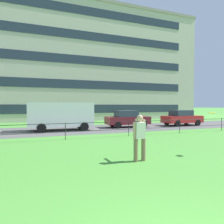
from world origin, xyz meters
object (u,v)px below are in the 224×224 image
frisbee (212,113)px  apartment_building_background (65,68)px  panel_van_far_left (61,115)px  person_thrower (139,136)px  car_red_center (182,118)px  car_maroon_far_right (127,119)px

frisbee → apartment_building_background: 27.95m
panel_van_far_left → person_thrower: bearing=-81.7°
frisbee → panel_van_far_left: panel_van_far_left is taller
car_red_center → car_maroon_far_right: bearing=175.8°
frisbee → apartment_building_background: bearing=94.6°
car_maroon_far_right → car_red_center: same height
person_thrower → car_red_center: person_thrower is taller
person_thrower → apartment_building_background: bearing=87.7°
car_maroon_far_right → person_thrower: bearing=-112.8°
panel_van_far_left → car_maroon_far_right: (5.99, 0.31, -0.49)m
frisbee → car_red_center: frisbee is taller
person_thrower → frisbee: size_ratio=4.99×
person_thrower → panel_van_far_left: panel_van_far_left is taller
person_thrower → car_maroon_far_right: (4.48, 10.65, -0.13)m
frisbee → car_red_center: 12.52m
car_red_center → apartment_building_background: bearing=118.8°
panel_van_far_left → car_red_center: size_ratio=1.25×
frisbee → car_maroon_far_right: size_ratio=0.08×
car_maroon_far_right → car_red_center: size_ratio=1.01×
frisbee → car_maroon_far_right: bearing=83.7°
car_maroon_far_right → frisbee: bearing=-96.3°
person_thrower → apartment_building_background: size_ratio=0.04×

